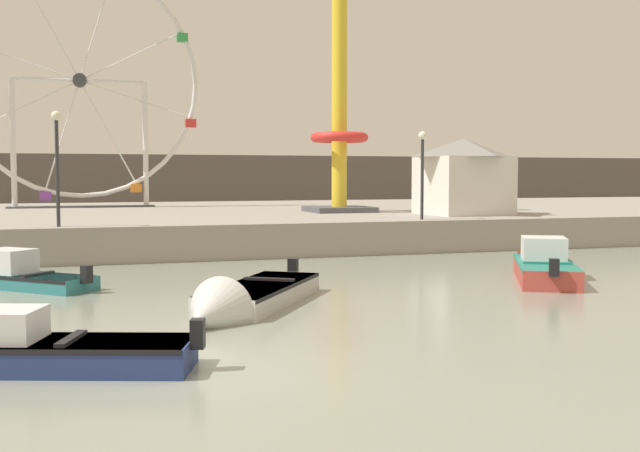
{
  "coord_description": "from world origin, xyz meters",
  "views": [
    {
      "loc": [
        -1.84,
        -11.21,
        2.92
      ],
      "look_at": [
        4.7,
        9.19,
        1.48
      ],
      "focal_mm": 42.68,
      "sensor_mm": 36.0,
      "label": 1
    }
  ],
  "objects": [
    {
      "name": "ground_plane",
      "position": [
        0.0,
        0.0,
        0.0
      ],
      "size": [
        240.0,
        240.0,
        0.0
      ],
      "primitive_type": "plane",
      "color": "gray"
    },
    {
      "name": "quay_promenade",
      "position": [
        0.0,
        25.75,
        0.61
      ],
      "size": [
        110.0,
        23.11,
        1.23
      ],
      "primitive_type": "cube",
      "color": "gray",
      "rests_on": "ground_plane"
    },
    {
      "name": "motorboat_faded_red",
      "position": [
        10.87,
        7.52,
        0.36
      ],
      "size": [
        3.89,
        5.44,
        1.61
      ],
      "rotation": [
        0.0,
        0.0,
        1.06
      ],
      "color": "#B24238",
      "rests_on": "ground_plane"
    },
    {
      "name": "distant_town_skyline",
      "position": [
        0.0,
        46.37,
        2.2
      ],
      "size": [
        140.0,
        3.0,
        4.4
      ],
      "primitive_type": "cube",
      "color": "#564C47",
      "rests_on": "ground_plane"
    },
    {
      "name": "promenade_lamp_near",
      "position": [
        10.66,
        15.1,
        3.46
      ],
      "size": [
        0.32,
        0.32,
        3.34
      ],
      "color": "#2D2D33",
      "rests_on": "quay_promenade"
    },
    {
      "name": "carnival_booth_white_ticket",
      "position": [
        13.96,
        17.96,
        2.91
      ],
      "size": [
        3.72,
        3.74,
        3.25
      ],
      "rotation": [
        0.0,
        0.0,
        0.04
      ],
      "color": "silver",
      "rests_on": "quay_promenade"
    },
    {
      "name": "promenade_lamp_far",
      "position": [
        -2.42,
        15.0,
        3.7
      ],
      "size": [
        0.32,
        0.32,
        3.76
      ],
      "color": "#2D2D33",
      "rests_on": "quay_promenade"
    },
    {
      "name": "motorboat_pale_grey",
      "position": [
        1.48,
        4.59,
        0.24
      ],
      "size": [
        4.34,
        5.51,
        1.37
      ],
      "rotation": [
        0.0,
        0.0,
        4.12
      ],
      "color": "silver",
      "rests_on": "ground_plane"
    },
    {
      "name": "drop_tower_yellow_tower",
      "position": [
        9.64,
        21.72,
        5.79
      ],
      "size": [
        2.8,
        2.8,
        12.25
      ],
      "color": "gold",
      "rests_on": "quay_promenade"
    },
    {
      "name": "ferris_wheel_white_frame",
      "position": [
        -1.57,
        30.36,
        7.58
      ],
      "size": [
        12.18,
        1.2,
        12.66
      ],
      "color": "silver",
      "rests_on": "quay_promenade"
    }
  ]
}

